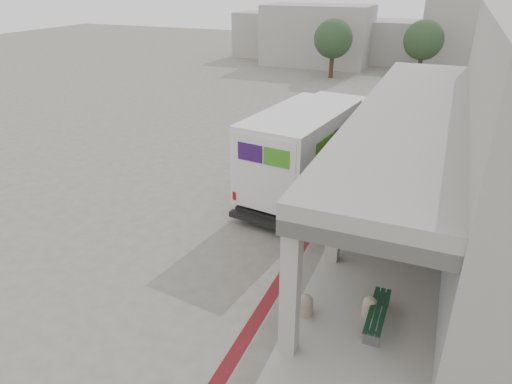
% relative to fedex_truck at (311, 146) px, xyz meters
% --- Properties ---
extents(ground, '(120.00, 120.00, 0.00)m').
position_rel_fedex_truck_xyz_m(ground, '(0.05, -5.26, -1.85)').
color(ground, '#665F57').
rests_on(ground, ground).
extents(bike_lane_stripe, '(0.35, 40.00, 0.01)m').
position_rel_fedex_truck_xyz_m(bike_lane_stripe, '(1.05, -3.26, -1.85)').
color(bike_lane_stripe, '#501013').
rests_on(bike_lane_stripe, ground).
extents(sidewalk, '(4.40, 28.00, 0.12)m').
position_rel_fedex_truck_xyz_m(sidewalk, '(4.05, -5.26, -1.79)').
color(sidewalk, '#9B958B').
rests_on(sidewalk, ground).
extents(distant_backdrop, '(28.00, 10.00, 6.50)m').
position_rel_fedex_truck_xyz_m(distant_backdrop, '(-2.79, 30.62, 0.85)').
color(distant_backdrop, '#989690').
rests_on(distant_backdrop, ground).
extents(tree_left, '(3.20, 3.20, 4.80)m').
position_rel_fedex_truck_xyz_m(tree_left, '(-4.95, 22.74, 1.33)').
color(tree_left, '#38281C').
rests_on(tree_left, ground).
extents(tree_mid, '(3.20, 3.20, 4.80)m').
position_rel_fedex_truck_xyz_m(tree_mid, '(2.05, 24.74, 1.33)').
color(tree_mid, '#38281C').
rests_on(tree_mid, ground).
extents(fedex_truck, '(3.54, 8.41, 3.48)m').
position_rel_fedex_truck_xyz_m(fedex_truck, '(0.00, 0.00, 0.00)').
color(fedex_truck, black).
rests_on(fedex_truck, ground).
extents(bench, '(0.40, 1.84, 0.43)m').
position_rel_fedex_truck_xyz_m(bench, '(3.87, -7.14, -1.42)').
color(bench, slate).
rests_on(bench, sidewalk).
extents(bollard_near, '(0.36, 0.36, 0.53)m').
position_rel_fedex_truck_xyz_m(bollard_near, '(3.64, -6.88, -1.46)').
color(bollard_near, tan).
rests_on(bollard_near, sidewalk).
extents(bollard_far, '(0.38, 0.38, 0.57)m').
position_rel_fedex_truck_xyz_m(bollard_far, '(2.15, -7.46, -1.45)').
color(bollard_far, gray).
rests_on(bollard_far, sidewalk).
extents(utility_cabinet, '(0.53, 0.68, 1.09)m').
position_rel_fedex_truck_xyz_m(utility_cabinet, '(5.05, -3.01, -1.19)').
color(utility_cabinet, slate).
rests_on(utility_cabinet, sidewalk).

